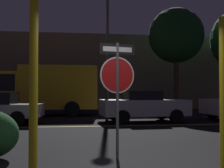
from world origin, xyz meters
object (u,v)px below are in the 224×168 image
Objects in this scene: passing_car_2 at (143,106)px; yellow_pole_left at (33,91)px; delivery_truck at (34,88)px; tree_1 at (176,36)px; street_lamp at (108,28)px; stop_sign at (117,77)px; yellow_pole_right at (223,93)px.

yellow_pole_left is at bearing -25.72° from passing_car_2.
tree_1 is (9.17, 1.97, 3.58)m from delivery_truck.
street_lamp is at bearing 78.64° from yellow_pole_left.
tree_1 is at bearing 63.95° from yellow_pole_left.
delivery_truck is at bearing 179.93° from street_lamp.
yellow_pole_left is at bearing -174.17° from delivery_truck.
stop_sign is 0.59× the size of passing_car_2.
tree_1 is at bearing 73.26° from yellow_pole_right.
yellow_pole_left is at bearing -167.98° from yellow_pole_right.
delivery_truck is at bearing 90.79° from stop_sign.
yellow_pole_right is (1.70, -1.10, -0.32)m from stop_sign.
delivery_truck is (-2.95, 11.98, -0.09)m from stop_sign.
passing_car_2 is 8.71m from tree_1.
street_lamp is 5.31m from tree_1.
stop_sign is 12.34m from delivery_truck.
passing_car_2 is at bearing 59.52° from stop_sign.
street_lamp is (-0.40, 13.08, 3.82)m from yellow_pole_right.
yellow_pole_right is at bearing -45.95° from stop_sign.
delivery_truck is 10.04m from tree_1.
stop_sign is 2.05m from yellow_pole_right.
delivery_truck is (-1.49, 13.76, 0.19)m from yellow_pole_left.
yellow_pole_left reaches higher than passing_car_2.
passing_car_2 is at bearing 67.62° from yellow_pole_left.
passing_car_2 is at bearing -130.39° from delivery_truck.
street_lamp reaches higher than delivery_truck.
tree_1 is at bearing -78.21° from delivery_truck.
stop_sign is 12.55m from street_lamp.
street_lamp reaches higher than stop_sign.
tree_1 reaches higher than yellow_pole_right.
stop_sign is at bearing -166.51° from delivery_truck.
passing_car_2 is 6.99m from delivery_truck.
street_lamp is at bearing -90.40° from delivery_truck.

